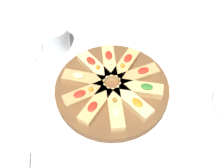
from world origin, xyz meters
The scene contains 14 objects.
ground_plane centered at (0.00, 0.00, 0.00)m, with size 3.00×3.00×0.00m, color white.
serving_board centered at (0.00, 0.00, 0.01)m, with size 0.34×0.34×0.02m, color brown.
focaccia_slice_0 centered at (0.03, 0.08, 0.04)m, with size 0.07×0.13×0.03m.
focaccia_slice_1 centered at (-0.03, 0.08, 0.04)m, with size 0.07×0.13×0.03m.
focaccia_slice_2 centered at (-0.07, 0.05, 0.04)m, with size 0.12×0.11×0.03m.
focaccia_slice_3 centered at (-0.09, 0.00, 0.04)m, with size 0.13×0.04×0.03m.
focaccia_slice_4 centered at (-0.07, -0.05, 0.04)m, with size 0.12×0.11×0.03m.
focaccia_slice_5 centered at (-0.03, -0.08, 0.04)m, with size 0.08×0.13×0.03m.
focaccia_slice_6 centered at (0.03, -0.08, 0.04)m, with size 0.08×0.13×0.03m.
focaccia_slice_7 centered at (0.07, -0.05, 0.04)m, with size 0.13×0.10×0.03m.
focaccia_slice_8 centered at (0.09, 0.00, 0.04)m, with size 0.13×0.04×0.03m.
focaccia_slice_9 centered at (0.07, 0.05, 0.04)m, with size 0.13×0.10×0.03m.
plate_left centered at (-0.36, 0.10, 0.01)m, with size 0.19×0.19×0.02m.
water_glass centered at (-0.21, 0.14, 0.04)m, with size 0.08×0.08×0.08m, color silver.
Camera 1 is at (0.09, -0.44, 0.65)m, focal length 42.00 mm.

